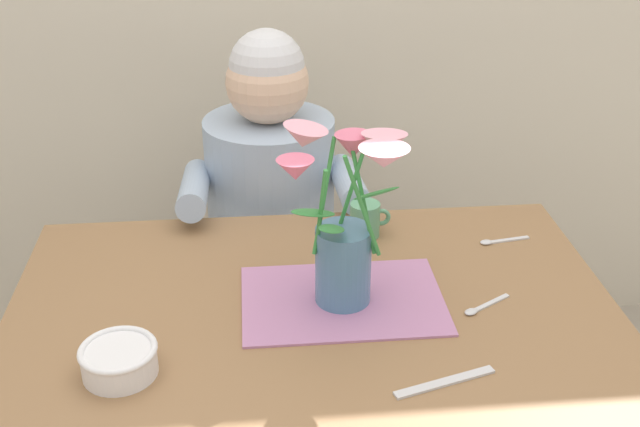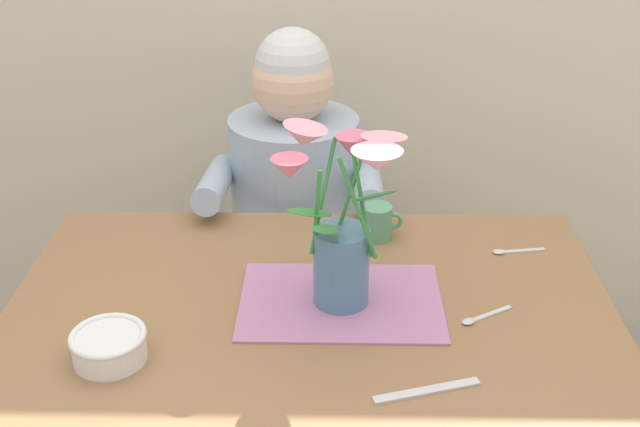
% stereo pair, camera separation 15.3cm
% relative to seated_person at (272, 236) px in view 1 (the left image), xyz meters
% --- Properties ---
extents(dining_table, '(1.20, 0.80, 0.74)m').
position_rel_seated_person_xyz_m(dining_table, '(0.06, -0.62, 0.08)').
color(dining_table, olive).
rests_on(dining_table, ground_plane).
extents(seated_person, '(0.45, 0.47, 1.14)m').
position_rel_seated_person_xyz_m(seated_person, '(0.00, 0.00, 0.00)').
color(seated_person, '#4C4C56').
rests_on(seated_person, ground_plane).
extents(striped_placemat, '(0.40, 0.28, 0.00)m').
position_rel_seated_person_xyz_m(striped_placemat, '(0.12, -0.60, 0.18)').
color(striped_placemat, '#B275A3').
rests_on(striped_placemat, dining_table).
extents(flower_vase, '(0.26, 0.24, 0.37)m').
position_rel_seated_person_xyz_m(flower_vase, '(0.12, -0.61, 0.36)').
color(flower_vase, teal).
rests_on(flower_vase, dining_table).
extents(ceramic_bowl, '(0.14, 0.14, 0.06)m').
position_rel_seated_person_xyz_m(ceramic_bowl, '(-0.29, -0.79, 0.21)').
color(ceramic_bowl, white).
rests_on(ceramic_bowl, dining_table).
extents(dinner_knife, '(0.19, 0.07, 0.00)m').
position_rel_seated_person_xyz_m(dinner_knife, '(0.27, -0.87, 0.18)').
color(dinner_knife, silver).
rests_on(dinner_knife, dining_table).
extents(ceramic_mug, '(0.09, 0.07, 0.08)m').
position_rel_seated_person_xyz_m(ceramic_mug, '(0.21, -0.33, 0.22)').
color(ceramic_mug, '#569970').
rests_on(ceramic_mug, dining_table).
extents(spoon_0, '(0.11, 0.07, 0.01)m').
position_rel_seated_person_xyz_m(spoon_0, '(0.39, -0.65, 0.18)').
color(spoon_0, silver).
rests_on(spoon_0, dining_table).
extents(spoon_1, '(0.12, 0.03, 0.01)m').
position_rel_seated_person_xyz_m(spoon_1, '(0.50, -0.40, 0.18)').
color(spoon_1, silver).
rests_on(spoon_1, dining_table).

